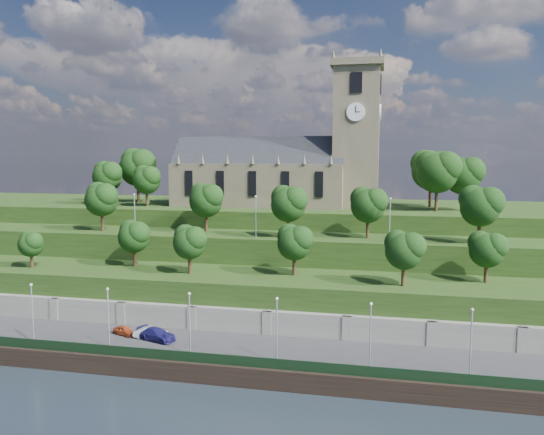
% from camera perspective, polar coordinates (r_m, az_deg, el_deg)
% --- Properties ---
extents(ground, '(320.00, 320.00, 0.00)m').
position_cam_1_polar(ground, '(60.67, -7.76, -17.23)').
color(ground, black).
rests_on(ground, ground).
extents(promenade, '(160.00, 12.00, 2.00)m').
position_cam_1_polar(promenade, '(65.53, -5.96, -14.40)').
color(promenade, '#2D2D30').
rests_on(promenade, ground).
extents(quay_wall, '(160.00, 0.50, 2.20)m').
position_cam_1_polar(quay_wall, '(60.19, -7.79, -16.29)').
color(quay_wall, black).
rests_on(quay_wall, ground).
extents(fence, '(160.00, 0.10, 1.20)m').
position_cam_1_polar(fence, '(60.18, -7.60, -14.75)').
color(fence, black).
rests_on(fence, promenade).
extents(retaining_wall, '(160.00, 2.10, 5.00)m').
position_cam_1_polar(retaining_wall, '(70.39, -4.46, -11.57)').
color(retaining_wall, slate).
rests_on(retaining_wall, ground).
extents(embankment_lower, '(160.00, 12.00, 8.00)m').
position_cam_1_polar(embankment_lower, '(75.50, -3.17, -9.10)').
color(embankment_lower, '#1E3712').
rests_on(embankment_lower, ground).
extents(embankment_upper, '(160.00, 10.00, 12.00)m').
position_cam_1_polar(embankment_upper, '(85.36, -1.25, -5.84)').
color(embankment_upper, '#1E3712').
rests_on(embankment_upper, ground).
extents(hilltop, '(160.00, 32.00, 15.00)m').
position_cam_1_polar(hilltop, '(105.26, 1.35, -2.61)').
color(hilltop, '#1E3712').
rests_on(hilltop, ground).
extents(church, '(38.60, 12.35, 27.60)m').
position_cam_1_polar(church, '(99.80, 1.39, 5.55)').
color(church, brown).
rests_on(church, hilltop).
extents(trees_lower, '(68.64, 8.72, 7.14)m').
position_cam_1_polar(trees_lower, '(72.89, -0.35, -2.68)').
color(trees_lower, '#312013').
rests_on(trees_lower, embankment_lower).
extents(trees_upper, '(65.49, 8.51, 8.34)m').
position_cam_1_polar(trees_upper, '(82.02, 1.19, 1.79)').
color(trees_upper, '#312013').
rests_on(trees_upper, embankment_upper).
extents(trees_hilltop, '(72.46, 16.12, 11.00)m').
position_cam_1_polar(trees_hilltop, '(98.64, 2.90, 5.11)').
color(trees_hilltop, '#312013').
rests_on(trees_hilltop, hilltop).
extents(lamp_posts_promenade, '(60.36, 0.36, 7.35)m').
position_cam_1_polar(lamp_posts_promenade, '(61.30, -8.85, -10.72)').
color(lamp_posts_promenade, '#B2B2B7').
rests_on(lamp_posts_promenade, promenade).
extents(lamp_posts_upper, '(40.36, 0.36, 6.50)m').
position_cam_1_polar(lamp_posts_upper, '(80.86, -1.75, 0.52)').
color(lamp_posts_upper, '#B2B2B7').
rests_on(lamp_posts_upper, embankment_upper).
extents(car_left, '(3.57, 2.46, 1.13)m').
position_cam_1_polar(car_left, '(70.83, -15.55, -11.63)').
color(car_left, '#A23E1B').
rests_on(car_left, promenade).
extents(car_middle, '(4.21, 1.57, 1.37)m').
position_cam_1_polar(car_middle, '(68.82, -12.93, -11.99)').
color(car_middle, '#BCBCC2').
rests_on(car_middle, promenade).
extents(car_right, '(5.46, 3.46, 1.47)m').
position_cam_1_polar(car_right, '(67.98, -12.29, -12.17)').
color(car_right, navy).
rests_on(car_right, promenade).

